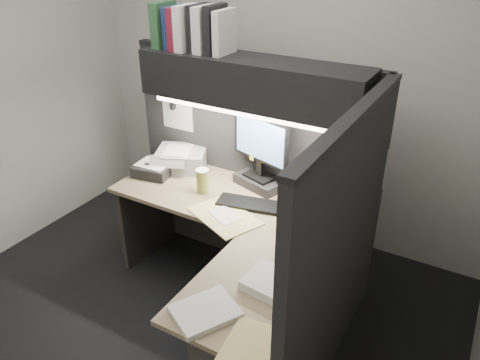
% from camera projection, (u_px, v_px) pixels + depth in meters
% --- Properties ---
extents(floor, '(3.50, 3.50, 0.00)m').
position_uv_depth(floor, '(180.00, 322.00, 3.18)').
color(floor, black).
rests_on(floor, ground).
extents(wall_back, '(3.50, 0.04, 2.70)m').
position_uv_depth(wall_back, '(283.00, 75.00, 3.69)').
color(wall_back, silver).
rests_on(wall_back, floor).
extents(partition_back, '(1.90, 0.06, 1.60)m').
position_uv_depth(partition_back, '(251.00, 166.00, 3.50)').
color(partition_back, black).
rests_on(partition_back, floor).
extents(partition_right, '(0.06, 1.50, 1.60)m').
position_uv_depth(partition_right, '(338.00, 258.00, 2.51)').
color(partition_right, black).
rests_on(partition_right, floor).
extents(desk, '(1.70, 1.53, 0.73)m').
position_uv_depth(desk, '(233.00, 294.00, 2.78)').
color(desk, '#8A6D58').
rests_on(desk, floor).
extents(overhead_shelf, '(1.55, 0.34, 0.30)m').
position_uv_depth(overhead_shelf, '(251.00, 82.00, 2.99)').
color(overhead_shelf, black).
rests_on(overhead_shelf, partition_back).
extents(task_light_tube, '(1.32, 0.04, 0.04)m').
position_uv_depth(task_light_tube, '(240.00, 113.00, 2.97)').
color(task_light_tube, white).
rests_on(task_light_tube, overhead_shelf).
extents(monitor, '(0.48, 0.31, 0.53)m').
position_uv_depth(monitor, '(260.00, 160.00, 3.27)').
color(monitor, black).
rests_on(monitor, desk).
extents(keyboard, '(0.50, 0.26, 0.02)m').
position_uv_depth(keyboard, '(253.00, 204.00, 3.12)').
color(keyboard, black).
rests_on(keyboard, desk).
extents(mousepad, '(0.21, 0.19, 0.00)m').
position_uv_depth(mousepad, '(308.00, 228.00, 2.88)').
color(mousepad, '#1B3796').
rests_on(mousepad, desk).
extents(mouse, '(0.08, 0.11, 0.04)m').
position_uv_depth(mouse, '(306.00, 226.00, 2.87)').
color(mouse, black).
rests_on(mouse, mousepad).
extents(telephone, '(0.28, 0.29, 0.09)m').
position_uv_depth(telephone, '(314.00, 199.00, 3.12)').
color(telephone, '#B5A58B').
rests_on(telephone, desk).
extents(coffee_cup, '(0.11, 0.11, 0.16)m').
position_uv_depth(coffee_cup, '(203.00, 181.00, 3.26)').
color(coffee_cup, '#C6B84F').
rests_on(coffee_cup, desk).
extents(printer, '(0.46, 0.43, 0.15)m').
position_uv_depth(printer, '(182.00, 159.00, 3.60)').
color(printer, '#9B9EA1').
rests_on(printer, desk).
extents(notebook_stack, '(0.31, 0.27, 0.08)m').
position_uv_depth(notebook_stack, '(154.00, 170.00, 3.51)').
color(notebook_stack, black).
rests_on(notebook_stack, desk).
extents(open_folder, '(0.54, 0.45, 0.01)m').
position_uv_depth(open_folder, '(224.00, 216.00, 3.00)').
color(open_folder, '#DCC77B').
rests_on(open_folder, desk).
extents(paper_stack_a, '(0.30, 0.26, 0.05)m').
position_uv_depth(paper_stack_a, '(273.00, 284.00, 2.39)').
color(paper_stack_a, white).
rests_on(paper_stack_a, desk).
extents(paper_stack_b, '(0.35, 0.38, 0.03)m').
position_uv_depth(paper_stack_b, '(205.00, 312.00, 2.23)').
color(paper_stack_b, white).
rests_on(paper_stack_b, desk).
extents(manila_stack, '(0.25, 0.31, 0.02)m').
position_uv_depth(manila_stack, '(251.00, 345.00, 2.06)').
color(manila_stack, '#DCC77B').
rests_on(manila_stack, desk).
extents(binder_row, '(0.54, 0.26, 0.30)m').
position_uv_depth(binder_row, '(193.00, 28.00, 3.05)').
color(binder_row, '#2B5733').
rests_on(binder_row, overhead_shelf).
extents(pinned_papers, '(1.76, 1.31, 0.51)m').
position_uv_depth(pinned_papers, '(277.00, 166.00, 2.93)').
color(pinned_papers, white).
rests_on(pinned_papers, partition_back).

